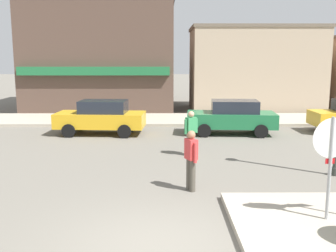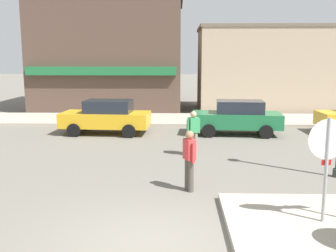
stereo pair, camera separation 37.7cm
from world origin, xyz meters
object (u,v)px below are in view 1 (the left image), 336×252
object	(u,v)px
stop_sign	(331,155)
pedestrian_crossing_far	(191,132)
pedestrian_crossing_near	(191,159)
parked_car_second	(232,117)
parked_car_nearest	(101,117)

from	to	relation	value
stop_sign	pedestrian_crossing_far	world-z (taller)	stop_sign
stop_sign	pedestrian_crossing_near	world-z (taller)	stop_sign
pedestrian_crossing_near	pedestrian_crossing_far	world-z (taller)	same
pedestrian_crossing_near	pedestrian_crossing_far	distance (m)	3.79
pedestrian_crossing_far	parked_car_second	bearing A→B (deg)	62.17
stop_sign	pedestrian_crossing_near	xyz separation A→B (m)	(-2.68, 2.24, -0.65)
parked_car_nearest	parked_car_second	world-z (taller)	same
parked_car_second	stop_sign	bearing A→B (deg)	-88.26
parked_car_second	pedestrian_crossing_near	size ratio (longest dim) A/B	2.55
parked_car_second	pedestrian_crossing_far	bearing A→B (deg)	-117.83
parked_car_nearest	pedestrian_crossing_near	size ratio (longest dim) A/B	2.55
stop_sign	parked_car_nearest	xyz separation A→B (m)	(-6.30, 10.07, -0.71)
pedestrian_crossing_near	stop_sign	bearing A→B (deg)	-39.82
stop_sign	parked_car_second	xyz separation A→B (m)	(-0.31, 10.07, -0.71)
stop_sign	parked_car_nearest	size ratio (longest dim) A/B	0.56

